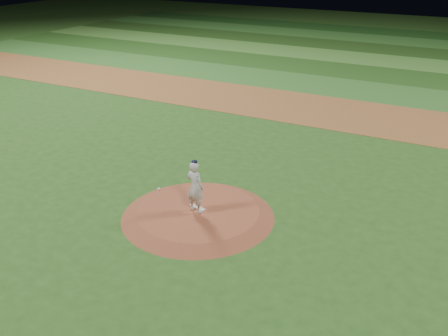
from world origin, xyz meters
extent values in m
plane|color=#27521A|center=(0.00, 0.00, 0.00)|extent=(120.00, 120.00, 0.00)
cube|color=brown|center=(0.00, 14.00, 0.01)|extent=(70.00, 6.00, 0.02)
cube|color=#2F6926|center=(0.00, 19.50, 0.01)|extent=(70.00, 5.00, 0.02)
cube|color=#204B18|center=(0.00, 24.50, 0.01)|extent=(70.00, 5.00, 0.02)
cube|color=#3F7B2D|center=(0.00, 29.50, 0.01)|extent=(70.00, 5.00, 0.02)
cube|color=#1E4315|center=(0.00, 34.50, 0.01)|extent=(70.00, 5.00, 0.02)
cube|color=#2D6725|center=(0.00, 39.50, 0.01)|extent=(70.00, 5.00, 0.02)
cube|color=#184516|center=(0.00, 44.50, 0.01)|extent=(70.00, 5.00, 0.02)
cone|color=brown|center=(0.00, 0.00, 0.12)|extent=(5.50, 5.50, 0.25)
cube|color=white|center=(-0.11, 0.14, 0.27)|extent=(0.69, 0.33, 0.03)
ellipsoid|color=silver|center=(-2.16, 0.68, 0.29)|extent=(0.13, 0.13, 0.07)
imported|color=silver|center=(-0.03, -0.11, 1.22)|extent=(0.77, 0.58, 1.93)
ellipsoid|color=black|center=(-0.03, -0.11, 2.16)|extent=(0.22, 0.22, 0.15)
camera|label=1|loc=(8.14, -13.39, 9.01)|focal=40.00mm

